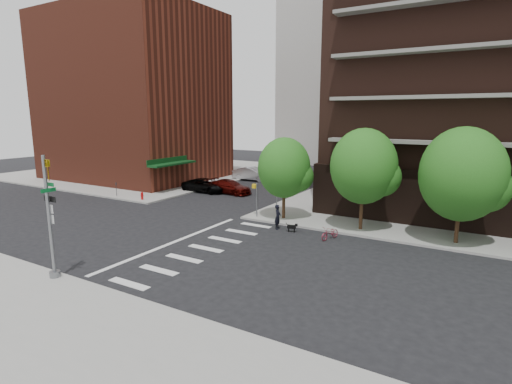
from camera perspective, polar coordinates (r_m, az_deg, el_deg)
The scene contains 17 objects.
ground at distance 26.51m, azimuth -12.36°, elevation -6.82°, with size 120.00×120.00×0.00m, color black.
sidewalk_nw at distance 59.74m, azimuth -14.36°, elevation 3.00°, with size 31.00×33.00×0.15m, color gray.
crosswalk at distance 25.11m, azimuth -8.62°, elevation -7.67°, with size 3.85×13.00×0.01m.
midrise_nw at distance 53.64m, azimuth -17.16°, elevation 12.80°, with size 21.40×15.50×20.00m.
tree_a at distance 30.26m, azimuth 4.05°, elevation 3.46°, with size 4.00×4.00×5.90m.
tree_b at distance 28.07m, azimuth 15.10°, elevation 3.56°, with size 4.50×4.50×6.65m.
tree_c at distance 27.13m, azimuth 27.38°, elevation 2.25°, with size 5.00×5.00×6.80m.
traffic_signal at distance 21.55m, azimuth -27.28°, elevation -4.46°, with size 0.90×0.75×6.00m.
pedestrian_signal at distance 30.90m, azimuth 0.72°, elevation -0.47°, with size 2.18×0.67×2.60m.
fire_hydrant at distance 38.94m, azimuth -15.97°, elevation -0.47°, with size 0.24×0.24×0.73m.
parking_meter at distance 41.45m, azimuth -19.34°, elevation 0.58°, with size 0.10×0.08×1.32m.
parked_car_black at distance 42.27m, azimuth -7.24°, elevation 0.96°, with size 5.09×2.35×1.41m, color black.
parked_car_maroon at distance 41.13m, azimuth -3.80°, elevation 0.75°, with size 4.89×1.99×1.42m, color #410705.
parked_car_silver at distance 49.19m, azimuth -0.48°, elevation 2.61°, with size 5.10×1.78×1.68m, color #B8BBC0.
scooter at distance 26.49m, azimuth 10.53°, elevation -5.76°, with size 0.58×1.67×0.88m, color maroon.
dog_walker at distance 28.32m, azimuth 3.12°, elevation -3.57°, with size 0.42×0.64×1.76m, color black.
dog at distance 27.76m, azimuth 5.18°, elevation -4.96°, with size 0.73×0.34×0.61m.
Camera 1 is at (17.38, -18.36, 7.97)m, focal length 28.00 mm.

